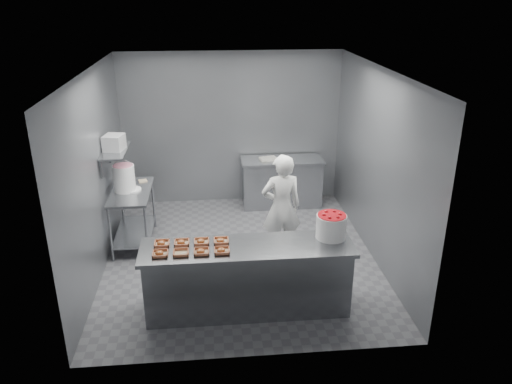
{
  "coord_description": "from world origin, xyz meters",
  "views": [
    {
      "loc": [
        -0.41,
        -6.68,
        3.79
      ],
      "look_at": [
        0.22,
        -0.2,
        1.13
      ],
      "focal_mm": 35.0,
      "sensor_mm": 36.0,
      "label": 1
    }
  ],
  "objects_px": {
    "prep_table": "(133,209)",
    "tray_5": "(182,243)",
    "tray_0": "(160,253)",
    "tray_4": "(162,243)",
    "back_counter": "(282,182)",
    "appliance": "(114,143)",
    "tray_1": "(181,253)",
    "tray_7": "(221,241)",
    "glaze_bucket": "(124,178)",
    "tray_3": "(222,251)",
    "strawberry_tub": "(331,225)",
    "tray_2": "(201,252)",
    "service_counter": "(248,278)",
    "tray_6": "(201,242)",
    "worker": "(281,207)"
  },
  "relations": [
    {
      "from": "prep_table",
      "to": "tray_5",
      "type": "bearing_deg",
      "value": -64.92
    },
    {
      "from": "tray_0",
      "to": "tray_4",
      "type": "relative_size",
      "value": 1.0
    },
    {
      "from": "back_counter",
      "to": "appliance",
      "type": "xyz_separation_m",
      "value": [
        -2.72,
        -1.3,
        1.23
      ]
    },
    {
      "from": "tray_1",
      "to": "tray_7",
      "type": "distance_m",
      "value": 0.54
    },
    {
      "from": "tray_5",
      "to": "tray_4",
      "type": "bearing_deg",
      "value": 180.0
    },
    {
      "from": "glaze_bucket",
      "to": "tray_3",
      "type": "bearing_deg",
      "value": -55.85
    },
    {
      "from": "prep_table",
      "to": "strawberry_tub",
      "type": "distance_m",
      "value": 3.3
    },
    {
      "from": "prep_table",
      "to": "tray_0",
      "type": "height_order",
      "value": "tray_0"
    },
    {
      "from": "back_counter",
      "to": "tray_2",
      "type": "xyz_separation_m",
      "value": [
        -1.46,
        -3.37,
        0.47
      ]
    },
    {
      "from": "tray_1",
      "to": "tray_5",
      "type": "distance_m",
      "value": 0.25
    },
    {
      "from": "appliance",
      "to": "tray_2",
      "type": "bearing_deg",
      "value": -47.2
    },
    {
      "from": "back_counter",
      "to": "tray_5",
      "type": "height_order",
      "value": "tray_5"
    },
    {
      "from": "prep_table",
      "to": "appliance",
      "type": "xyz_separation_m",
      "value": [
        -0.17,
        -0.0,
        1.09
      ]
    },
    {
      "from": "tray_1",
      "to": "strawberry_tub",
      "type": "relative_size",
      "value": 0.5
    },
    {
      "from": "tray_1",
      "to": "appliance",
      "type": "bearing_deg",
      "value": 116.36
    },
    {
      "from": "service_counter",
      "to": "back_counter",
      "type": "relative_size",
      "value": 1.73
    },
    {
      "from": "back_counter",
      "to": "glaze_bucket",
      "type": "xyz_separation_m",
      "value": [
        -2.63,
        -1.29,
        0.66
      ]
    },
    {
      "from": "tray_7",
      "to": "strawberry_tub",
      "type": "xyz_separation_m",
      "value": [
        1.37,
        0.0,
        0.14
      ]
    },
    {
      "from": "tray_3",
      "to": "tray_7",
      "type": "bearing_deg",
      "value": 90.0
    },
    {
      "from": "tray_5",
      "to": "strawberry_tub",
      "type": "bearing_deg",
      "value": 0.07
    },
    {
      "from": "strawberry_tub",
      "to": "tray_4",
      "type": "bearing_deg",
      "value": -179.94
    },
    {
      "from": "prep_table",
      "to": "back_counter",
      "type": "distance_m",
      "value": 2.87
    },
    {
      "from": "tray_6",
      "to": "strawberry_tub",
      "type": "relative_size",
      "value": 0.5
    },
    {
      "from": "tray_1",
      "to": "service_counter",
      "type": "bearing_deg",
      "value": 8.92
    },
    {
      "from": "tray_2",
      "to": "tray_4",
      "type": "relative_size",
      "value": 1.0
    },
    {
      "from": "back_counter",
      "to": "appliance",
      "type": "relative_size",
      "value": 4.93
    },
    {
      "from": "prep_table",
      "to": "back_counter",
      "type": "relative_size",
      "value": 0.8
    },
    {
      "from": "strawberry_tub",
      "to": "glaze_bucket",
      "type": "height_order",
      "value": "glaze_bucket"
    },
    {
      "from": "prep_table",
      "to": "tray_1",
      "type": "bearing_deg",
      "value": -67.54
    },
    {
      "from": "tray_0",
      "to": "tray_5",
      "type": "relative_size",
      "value": 1.0
    },
    {
      "from": "tray_4",
      "to": "glaze_bucket",
      "type": "xyz_separation_m",
      "value": [
        -0.69,
        1.84,
        0.19
      ]
    },
    {
      "from": "back_counter",
      "to": "tray_0",
      "type": "height_order",
      "value": "tray_0"
    },
    {
      "from": "tray_1",
      "to": "prep_table",
      "type": "bearing_deg",
      "value": 112.46
    },
    {
      "from": "tray_1",
      "to": "tray_3",
      "type": "height_order",
      "value": "tray_3"
    },
    {
      "from": "tray_2",
      "to": "tray_6",
      "type": "xyz_separation_m",
      "value": [
        0.0,
        0.25,
        0.0
      ]
    },
    {
      "from": "back_counter",
      "to": "tray_7",
      "type": "xyz_separation_m",
      "value": [
        -1.22,
        -3.13,
        0.47
      ]
    },
    {
      "from": "tray_2",
      "to": "tray_7",
      "type": "relative_size",
      "value": 1.0
    },
    {
      "from": "prep_table",
      "to": "worker",
      "type": "xyz_separation_m",
      "value": [
        2.25,
        -0.66,
        0.22
      ]
    },
    {
      "from": "tray_4",
      "to": "tray_5",
      "type": "relative_size",
      "value": 1.0
    },
    {
      "from": "tray_1",
      "to": "back_counter",
      "type": "bearing_deg",
      "value": 63.36
    },
    {
      "from": "tray_4",
      "to": "worker",
      "type": "height_order",
      "value": "worker"
    },
    {
      "from": "prep_table",
      "to": "strawberry_tub",
      "type": "bearing_deg",
      "value": -33.97
    },
    {
      "from": "tray_7",
      "to": "strawberry_tub",
      "type": "bearing_deg",
      "value": 0.09
    },
    {
      "from": "back_counter",
      "to": "worker",
      "type": "bearing_deg",
      "value": -98.58
    },
    {
      "from": "worker",
      "to": "strawberry_tub",
      "type": "xyz_separation_m",
      "value": [
        0.45,
        -1.16,
        0.25
      ]
    },
    {
      "from": "back_counter",
      "to": "strawberry_tub",
      "type": "bearing_deg",
      "value": -87.13
    },
    {
      "from": "prep_table",
      "to": "tray_1",
      "type": "xyz_separation_m",
      "value": [
        0.86,
        -2.07,
        0.33
      ]
    },
    {
      "from": "prep_table",
      "to": "strawberry_tub",
      "type": "xyz_separation_m",
      "value": [
        2.71,
        -1.82,
        0.47
      ]
    },
    {
      "from": "back_counter",
      "to": "appliance",
      "type": "bearing_deg",
      "value": -154.45
    },
    {
      "from": "tray_3",
      "to": "tray_4",
      "type": "height_order",
      "value": "same"
    }
  ]
}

